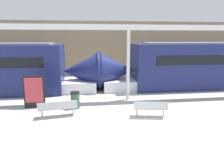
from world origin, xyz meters
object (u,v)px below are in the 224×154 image
object	(u,v)px
train_left	(217,65)
bench_far	(58,107)
bench_near	(150,108)
support_column_near	(128,66)
trash_bin	(75,100)
poster_board	(34,91)

from	to	relation	value
train_left	bench_far	xyz separation A→B (m)	(-10.83, -4.75, -1.06)
bench_near	support_column_near	distance (m)	3.15
trash_bin	poster_board	distance (m)	2.13
bench_near	bench_far	bearing A→B (deg)	-177.76
bench_near	bench_far	world-z (taller)	same
poster_board	bench_far	bearing A→B (deg)	-46.50
support_column_near	trash_bin	bearing A→B (deg)	-159.78
bench_near	poster_board	bearing A→B (deg)	170.13
trash_bin	poster_board	xyz separation A→B (m)	(-2.06, 0.33, 0.43)
train_left	poster_board	xyz separation A→B (m)	(-12.17, -3.33, -0.66)
poster_board	support_column_near	size ratio (longest dim) A/B	0.43
train_left	poster_board	distance (m)	12.63
poster_board	trash_bin	bearing A→B (deg)	-9.02
bench_far	support_column_near	xyz separation A→B (m)	(3.65, 2.17, 1.51)
support_column_near	poster_board	bearing A→B (deg)	-171.40
bench_near	bench_far	distance (m)	4.17
bench_near	poster_board	size ratio (longest dim) A/B	0.92
bench_far	poster_board	world-z (taller)	poster_board
poster_board	support_column_near	xyz separation A→B (m)	(4.99, 0.75, 1.11)
bench_near	trash_bin	world-z (taller)	trash_bin
train_left	bench_near	bearing A→B (deg)	-141.63
poster_board	train_left	bearing A→B (deg)	15.32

